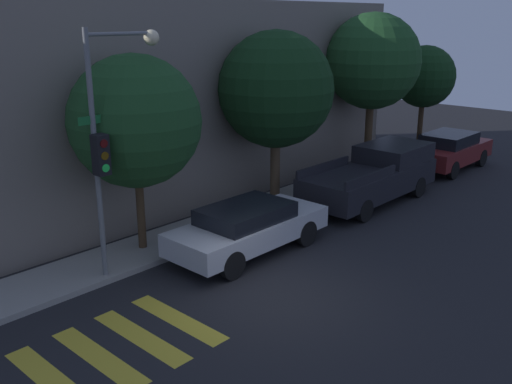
# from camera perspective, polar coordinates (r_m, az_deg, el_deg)

# --- Properties ---
(ground_plane) EXTENTS (60.00, 60.00, 0.00)m
(ground_plane) POSITION_cam_1_polar(r_m,az_deg,el_deg) (12.77, 1.67, -10.48)
(ground_plane) COLOR black
(sidewalk) EXTENTS (26.00, 1.80, 0.14)m
(sidewalk) POSITION_cam_1_polar(r_m,az_deg,el_deg) (15.49, -9.87, -5.32)
(sidewalk) COLOR gray
(sidewalk) RESTS_ON ground
(building_row) EXTENTS (26.00, 6.00, 6.43)m
(building_row) POSITION_cam_1_polar(r_m,az_deg,el_deg) (18.18, -18.77, 7.69)
(building_row) COLOR slate
(building_row) RESTS_ON ground
(crosswalk) EXTENTS (3.23, 2.60, 0.00)m
(crosswalk) POSITION_cam_1_polar(r_m,az_deg,el_deg) (11.35, -13.42, -14.81)
(crosswalk) COLOR gold
(crosswalk) RESTS_ON ground
(traffic_light_pole) EXTENTS (2.21, 0.56, 5.71)m
(traffic_light_pole) POSITION_cam_1_polar(r_m,az_deg,el_deg) (13.03, -14.32, 6.44)
(traffic_light_pole) COLOR slate
(traffic_light_pole) RESTS_ON ground
(sedan_near_corner) EXTENTS (4.51, 1.79, 1.32)m
(sedan_near_corner) POSITION_cam_1_polar(r_m,az_deg,el_deg) (14.73, -0.79, -3.50)
(sedan_near_corner) COLOR #B7BABF
(sedan_near_corner) RESTS_ON ground
(pickup_truck) EXTENTS (5.44, 2.04, 1.74)m
(pickup_truck) POSITION_cam_1_polar(r_m,az_deg,el_deg) (19.33, 11.75, 1.73)
(pickup_truck) COLOR black
(pickup_truck) RESTS_ON ground
(sedan_middle) EXTENTS (4.34, 1.84, 1.48)m
(sedan_middle) POSITION_cam_1_polar(r_m,az_deg,el_deg) (24.25, 18.74, 4.02)
(sedan_middle) COLOR maroon
(sedan_middle) RESTS_ON ground
(tree_near_corner) EXTENTS (3.29, 3.29, 5.11)m
(tree_near_corner) POSITION_cam_1_polar(r_m,az_deg,el_deg) (14.38, -12.00, 6.91)
(tree_near_corner) COLOR #42301E
(tree_near_corner) RESTS_ON ground
(tree_midblock) EXTENTS (3.61, 3.61, 5.57)m
(tree_midblock) POSITION_cam_1_polar(r_m,az_deg,el_deg) (17.87, 2.01, 10.17)
(tree_midblock) COLOR brown
(tree_midblock) RESTS_ON ground
(tree_far_end) EXTENTS (3.57, 3.57, 6.11)m
(tree_far_end) POSITION_cam_1_polar(r_m,az_deg,el_deg) (22.26, 11.59, 12.65)
(tree_far_end) COLOR #4C3823
(tree_far_end) RESTS_ON ground
(tree_behind_truck) EXTENTS (2.65, 2.65, 4.78)m
(tree_behind_truck) POSITION_cam_1_polar(r_m,az_deg,el_deg) (26.03, 16.47, 10.98)
(tree_behind_truck) COLOR #42301E
(tree_behind_truck) RESTS_ON ground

